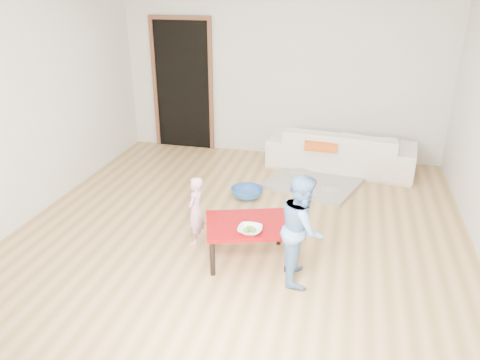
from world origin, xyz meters
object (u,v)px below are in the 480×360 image
at_px(sofa, 341,149).
at_px(bowl, 250,230).
at_px(basin, 247,193).
at_px(red_table, 248,241).
at_px(child_blue, 302,228).
at_px(child_pink, 195,211).

relative_size(sofa, bowl, 9.15).
bearing_deg(basin, bowl, -76.12).
bearing_deg(bowl, red_table, 109.04).
bearing_deg(basin, red_table, -76.79).
distance_m(red_table, basin, 1.46).
bearing_deg(sofa, bowl, 82.27).
bearing_deg(child_blue, basin, 20.70).
distance_m(bowl, child_pink, 0.77).
xyz_separation_m(sofa, basin, (-1.13, -1.33, -0.24)).
height_order(child_pink, basin, child_pink).
distance_m(sofa, child_blue, 2.94).
relative_size(child_pink, basin, 1.82).
distance_m(sofa, bowl, 3.01).
relative_size(red_table, child_pink, 1.09).
bearing_deg(red_table, child_blue, -18.87).
relative_size(sofa, child_pink, 2.79).
xyz_separation_m(sofa, child_blue, (-0.25, -2.93, 0.22)).
bearing_deg(child_pink, bowl, 63.96).
height_order(sofa, bowl, sofa).
height_order(child_blue, basin, child_blue).
bearing_deg(sofa, red_table, 80.19).
distance_m(sofa, red_table, 2.85).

